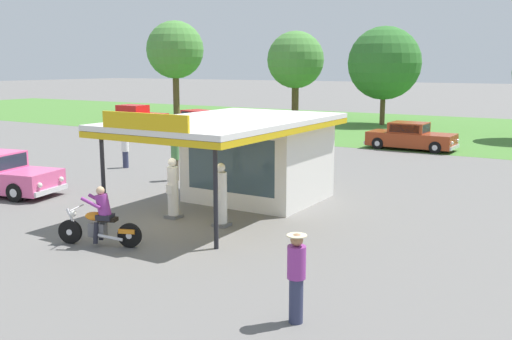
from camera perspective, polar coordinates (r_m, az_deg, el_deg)
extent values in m
plane|color=slate|center=(17.27, -8.95, -5.35)|extent=(300.00, 300.00, 0.00)
cube|color=#477A33|center=(44.25, 16.94, 3.88)|extent=(120.00, 24.00, 0.01)
cube|color=silver|center=(20.03, 0.25, 1.09)|extent=(4.15, 3.61, 2.82)
cube|color=#384C56|center=(18.54, -2.58, 0.50)|extent=(3.32, 0.05, 1.81)
cube|color=silver|center=(18.27, -2.78, 4.90)|extent=(4.85, 7.86, 0.16)
cube|color=gold|center=(18.29, -2.77, 4.34)|extent=(4.85, 7.86, 0.18)
cube|color=gold|center=(15.18, -11.06, 4.75)|extent=(2.91, 0.08, 0.44)
cylinder|color=black|center=(14.53, -4.03, -2.49)|extent=(0.12, 0.12, 2.82)
cylinder|color=black|center=(17.07, -14.94, -0.89)|extent=(0.12, 0.12, 2.82)
cube|color=slate|center=(17.94, -8.18, -4.57)|extent=(0.44, 0.44, 0.10)
cylinder|color=silver|center=(17.75, -8.25, -2.07)|extent=(0.34, 0.34, 1.50)
cube|color=white|center=(17.60, -8.63, -1.93)|extent=(0.22, 0.02, 0.28)
sphere|color=white|center=(17.58, -8.32, 0.77)|extent=(0.26, 0.26, 0.26)
cube|color=slate|center=(16.89, -3.44, -5.42)|extent=(0.44, 0.44, 0.10)
cylinder|color=silver|center=(16.69, -3.47, -2.77)|extent=(0.34, 0.34, 1.51)
cube|color=white|center=(16.53, -3.83, -2.63)|extent=(0.22, 0.02, 0.28)
sphere|color=white|center=(16.51, -3.51, 0.25)|extent=(0.26, 0.26, 0.26)
cylinder|color=black|center=(15.96, -17.98, -5.85)|extent=(0.64, 0.31, 0.64)
cylinder|color=silver|center=(15.96, -17.98, -5.85)|extent=(0.19, 0.17, 0.16)
cylinder|color=black|center=(15.22, -12.44, -6.36)|extent=(0.64, 0.31, 0.64)
cylinder|color=silver|center=(15.22, -12.44, -6.36)|extent=(0.19, 0.17, 0.16)
ellipsoid|color=orange|center=(15.50, -15.69, -4.45)|extent=(0.61, 0.42, 0.24)
cube|color=#59595E|center=(15.57, -15.46, -5.74)|extent=(0.50, 0.37, 0.36)
cube|color=black|center=(15.36, -14.51, -4.75)|extent=(0.54, 0.41, 0.10)
cylinder|color=silver|center=(15.84, -17.72, -4.91)|extent=(0.37, 0.19, 0.71)
cylinder|color=silver|center=(15.69, -17.41, -3.60)|extent=(0.27, 0.67, 0.04)
sphere|color=silver|center=(15.77, -17.70, -4.14)|extent=(0.16, 0.16, 0.16)
cube|color=orange|center=(15.21, -12.64, -5.92)|extent=(0.47, 0.32, 0.12)
cylinder|color=silver|center=(15.31, -14.33, -6.50)|extent=(0.69, 0.31, 0.18)
cube|color=black|center=(15.37, -14.76, -4.52)|extent=(0.49, 0.46, 0.14)
cylinder|color=black|center=(15.43, -15.62, -6.05)|extent=(0.19, 0.26, 0.56)
cylinder|color=black|center=(15.70, -15.09, -5.74)|extent=(0.19, 0.26, 0.56)
cylinder|color=#8C338C|center=(15.32, -14.95, -3.37)|extent=(0.49, 0.44, 0.60)
sphere|color=tan|center=(15.26, -15.21, -1.99)|extent=(0.22, 0.22, 0.22)
cylinder|color=#8C338C|center=(15.23, -16.10, -3.18)|extent=(0.54, 0.27, 0.31)
cylinder|color=#8C338C|center=(15.58, -15.43, -2.85)|extent=(0.54, 0.27, 0.31)
cube|color=#283847|center=(22.36, -23.02, 0.80)|extent=(0.31, 1.36, 0.48)
cube|color=#283847|center=(23.66, -23.75, 1.23)|extent=(1.89, 0.41, 0.46)
cube|color=silver|center=(21.48, -19.69, -1.91)|extent=(0.45, 1.67, 0.18)
sphere|color=white|center=(21.85, -18.78, -0.86)|extent=(0.18, 0.18, 0.18)
sphere|color=white|center=(21.00, -20.69, -1.41)|extent=(0.18, 0.18, 0.18)
cylinder|color=black|center=(22.62, -20.00, -1.26)|extent=(0.69, 0.33, 0.66)
cylinder|color=silver|center=(22.62, -20.00, -1.26)|extent=(0.33, 0.27, 0.30)
cylinder|color=black|center=(21.41, -22.80, -2.08)|extent=(0.69, 0.33, 0.66)
cylinder|color=silver|center=(21.41, -22.80, -2.08)|extent=(0.33, 0.27, 0.30)
cube|color=red|center=(41.30, -6.13, 4.61)|extent=(4.93, 2.99, 0.77)
cube|color=red|center=(40.96, -5.86, 5.53)|extent=(2.26, 2.04, 0.59)
cube|color=#283847|center=(41.70, -6.63, 5.60)|extent=(0.42, 1.35, 0.48)
cube|color=#283847|center=(40.50, -6.73, 5.46)|extent=(1.56, 0.47, 0.45)
cube|color=#283847|center=(41.43, -5.00, 5.60)|extent=(1.56, 0.47, 0.45)
cube|color=silver|center=(43.21, -7.99, 4.47)|extent=(0.58, 1.67, 0.18)
cube|color=silver|center=(39.48, -4.08, 4.00)|extent=(0.58, 1.67, 0.18)
sphere|color=white|center=(42.86, -8.63, 4.82)|extent=(0.18, 0.18, 0.18)
sphere|color=white|center=(43.51, -7.38, 4.93)|extent=(0.18, 0.18, 0.18)
cylinder|color=black|center=(42.10, -8.32, 4.35)|extent=(0.69, 0.37, 0.66)
cylinder|color=silver|center=(42.10, -8.32, 4.35)|extent=(0.35, 0.29, 0.30)
cylinder|color=black|center=(43.07, -6.49, 4.53)|extent=(0.69, 0.37, 0.66)
cylinder|color=silver|center=(43.07, -6.49, 4.53)|extent=(0.35, 0.29, 0.30)
cylinder|color=black|center=(39.57, -5.73, 4.04)|extent=(0.69, 0.37, 0.66)
cylinder|color=silver|center=(39.57, -5.73, 4.04)|extent=(0.35, 0.29, 0.30)
cylinder|color=black|center=(40.60, -3.85, 4.22)|extent=(0.69, 0.37, 0.66)
cylinder|color=silver|center=(40.60, -3.85, 4.22)|extent=(0.35, 0.29, 0.30)
cube|color=red|center=(46.85, -11.80, 5.13)|extent=(5.21, 1.86, 0.76)
cube|color=red|center=(47.05, -12.17, 5.97)|extent=(2.20, 1.63, 0.60)
cube|color=#283847|center=(46.33, -11.19, 5.94)|extent=(0.05, 1.43, 0.48)
cube|color=#283847|center=(47.63, -11.51, 6.04)|extent=(1.86, 0.04, 0.46)
cube|color=#283847|center=(46.47, -12.83, 5.89)|extent=(1.86, 0.04, 0.46)
cube|color=silver|center=(45.14, -9.32, 4.68)|extent=(0.13, 1.75, 0.18)
cube|color=silver|center=(48.69, -14.07, 4.91)|extent=(0.13, 1.75, 0.18)
sphere|color=white|center=(45.56, -8.84, 5.13)|extent=(0.18, 0.18, 0.18)
sphere|color=white|center=(44.66, -9.81, 5.00)|extent=(0.18, 0.18, 0.18)
cylinder|color=black|center=(46.35, -9.45, 4.86)|extent=(0.66, 0.20, 0.66)
cylinder|color=silver|center=(46.35, -9.45, 4.86)|extent=(0.30, 0.22, 0.30)
cylinder|color=black|center=(45.06, -10.87, 4.66)|extent=(0.66, 0.20, 0.66)
cylinder|color=silver|center=(45.06, -10.87, 4.66)|extent=(0.30, 0.22, 0.30)
cylinder|color=black|center=(48.70, -12.64, 5.01)|extent=(0.66, 0.20, 0.66)
cylinder|color=silver|center=(48.70, -12.64, 5.01)|extent=(0.30, 0.22, 0.30)
cylinder|color=black|center=(47.47, -14.07, 4.82)|extent=(0.66, 0.20, 0.66)
cylinder|color=silver|center=(47.47, -14.07, 4.82)|extent=(0.30, 0.22, 0.30)
cube|color=#993819|center=(33.29, 15.14, 2.95)|extent=(4.74, 2.00, 0.77)
cube|color=#993819|center=(33.26, 14.95, 4.11)|extent=(1.99, 1.72, 0.57)
cube|color=#283847|center=(32.98, 16.54, 3.99)|extent=(0.07, 1.49, 0.45)
cube|color=#283847|center=(34.04, 15.37, 4.23)|extent=(1.66, 0.06, 0.43)
cube|color=#283847|center=(32.47, 14.51, 3.99)|extent=(1.66, 0.06, 0.43)
cube|color=silver|center=(32.71, 19.11, 2.15)|extent=(0.16, 1.81, 0.18)
cube|color=silver|center=(34.09, 11.30, 2.83)|extent=(0.16, 1.81, 0.18)
sphere|color=white|center=(33.25, 19.40, 2.78)|extent=(0.18, 0.18, 0.18)
sphere|color=white|center=(32.08, 18.90, 2.55)|extent=(0.18, 0.18, 0.18)
cylinder|color=black|center=(33.74, 18.17, 2.49)|extent=(0.66, 0.21, 0.66)
cylinder|color=silver|center=(33.74, 18.17, 2.49)|extent=(0.30, 0.23, 0.30)
cylinder|color=black|center=(32.03, 17.38, 2.14)|extent=(0.66, 0.21, 0.66)
cylinder|color=silver|center=(32.03, 17.38, 2.14)|extent=(0.30, 0.23, 0.30)
cylinder|color=black|center=(34.65, 13.04, 2.93)|extent=(0.66, 0.21, 0.66)
cylinder|color=silver|center=(34.65, 13.04, 2.93)|extent=(0.30, 0.23, 0.30)
cylinder|color=black|center=(32.98, 12.01, 2.61)|extent=(0.66, 0.21, 0.66)
cylinder|color=silver|center=(32.98, 12.01, 2.61)|extent=(0.30, 0.23, 0.30)
cylinder|color=#2D3351|center=(27.04, -12.83, 1.02)|extent=(0.26, 0.26, 0.76)
cylinder|color=white|center=(26.94, -12.89, 2.39)|extent=(0.34, 0.34, 0.54)
sphere|color=brown|center=(26.90, -12.92, 3.17)|extent=(0.21, 0.21, 0.21)
cylinder|color=#2D3351|center=(10.71, 4.00, -12.79)|extent=(0.26, 0.26, 0.85)
cylinder|color=#8C338C|center=(10.45, 4.05, -9.12)|extent=(0.34, 0.34, 0.60)
sphere|color=#9E704C|center=(10.32, 4.08, -6.93)|extent=(0.23, 0.23, 0.23)
cylinder|color=beige|center=(10.29, 4.08, -6.51)|extent=(0.37, 0.37, 0.02)
cylinder|color=brown|center=(23.67, -8.00, 0.01)|extent=(0.26, 0.26, 0.86)
cylinder|color=#4C8C4C|center=(23.55, -8.04, 1.77)|extent=(0.34, 0.34, 0.61)
sphere|color=#9E704C|center=(23.49, -8.07, 2.78)|extent=(0.23, 0.23, 0.23)
cylinder|color=black|center=(23.48, -8.07, 2.98)|extent=(0.37, 0.37, 0.02)
cylinder|color=black|center=(25.33, 0.68, 0.82)|extent=(0.26, 0.26, 0.89)
cylinder|color=#B21E23|center=(25.22, 0.69, 2.53)|extent=(0.34, 0.34, 0.63)
sphere|color=brown|center=(25.16, 0.69, 3.51)|extent=(0.24, 0.24, 0.24)
cylinder|color=brown|center=(46.72, 12.46, 6.05)|extent=(0.39, 0.39, 2.69)
sphere|color=#33702D|center=(46.61, 12.63, 10.32)|extent=(5.70, 5.70, 5.70)
cylinder|color=brown|center=(51.26, 3.91, 6.96)|extent=(0.62, 0.62, 3.28)
sphere|color=#4C893D|center=(51.17, 3.96, 10.88)|extent=(4.97, 4.97, 4.97)
cylinder|color=brown|center=(54.84, -7.93, 7.53)|extent=(0.60, 0.60, 4.10)
sphere|color=#4C893D|center=(54.80, -8.04, 11.75)|extent=(5.31, 5.31, 5.31)
sphere|color=#4C893D|center=(54.40, -8.24, 11.20)|extent=(3.92, 3.92, 3.92)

